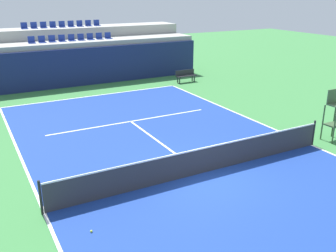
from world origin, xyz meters
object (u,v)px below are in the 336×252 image
player_bench (186,75)px  umpire_chair (334,114)px  tennis_net (202,160)px  tennis_ball_1 (91,231)px

player_bench → umpire_chair: bearing=-90.5°
tennis_net → player_bench: 14.26m
tennis_ball_1 → umpire_chair: bearing=8.1°
umpire_chair → player_bench: size_ratio=1.47×
tennis_net → tennis_ball_1: (-4.53, -1.55, -0.47)m
umpire_chair → player_bench: (0.11, 12.47, -0.68)m
umpire_chair → tennis_ball_1: (-11.23, -1.60, -1.14)m
umpire_chair → tennis_ball_1: bearing=-171.9°
umpire_chair → player_bench: bearing=89.5°
player_bench → tennis_net: bearing=-118.5°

